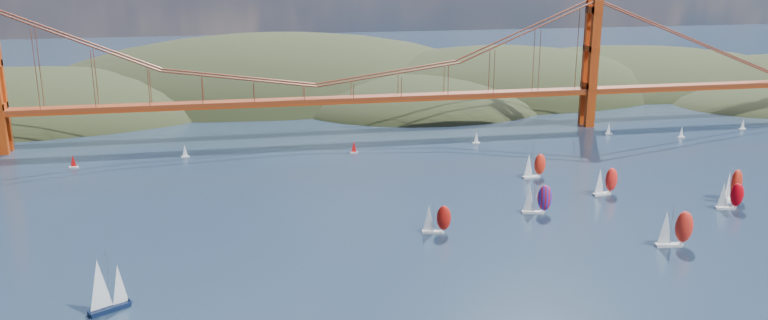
% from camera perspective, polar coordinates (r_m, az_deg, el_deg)
% --- Properties ---
extents(headlands, '(725.00, 225.00, 96.00)m').
position_cam_1_polar(headlands, '(415.62, -0.41, 3.49)').
color(headlands, black).
rests_on(headlands, ground).
extents(bridge, '(552.00, 12.00, 55.00)m').
position_cam_1_polar(bridge, '(305.30, -5.59, 7.56)').
color(bridge, maroon).
rests_on(bridge, ground).
extents(sloop_navy, '(9.29, 7.91, 13.59)m').
position_cam_1_polar(sloop_navy, '(171.05, -20.47, -8.95)').
color(sloop_navy, black).
rests_on(sloop_navy, ground).
extents(racer_0, '(8.05, 4.60, 9.03)m').
position_cam_1_polar(racer_0, '(204.59, 3.98, -4.46)').
color(racer_0, silver).
rests_on(racer_0, ground).
extents(racer_1, '(9.69, 4.57, 10.93)m').
position_cam_1_polar(racer_1, '(208.87, 21.25, -4.83)').
color(racer_1, silver).
rests_on(racer_1, ground).
extents(racer_2, '(8.17, 4.29, 9.17)m').
position_cam_1_polar(racer_2, '(245.66, 24.85, -2.45)').
color(racer_2, white).
rests_on(racer_2, ground).
extents(racer_3, '(8.71, 4.33, 9.79)m').
position_cam_1_polar(racer_3, '(246.08, 16.51, -1.53)').
color(racer_3, silver).
rests_on(racer_3, ground).
extents(racer_4, '(9.73, 7.20, 10.96)m').
position_cam_1_polar(racer_4, '(253.58, 25.00, -1.74)').
color(racer_4, white).
rests_on(racer_4, ground).
extents(racer_5, '(8.23, 3.50, 9.36)m').
position_cam_1_polar(racer_5, '(258.96, 11.36, -0.39)').
color(racer_5, white).
rests_on(racer_5, ground).
extents(racer_rwb, '(8.84, 4.81, 9.92)m').
position_cam_1_polar(racer_rwb, '(223.54, 11.56, -2.88)').
color(racer_rwb, silver).
rests_on(racer_rwb, ground).
extents(distant_boat_2, '(3.00, 2.00, 4.70)m').
position_cam_1_polar(distant_boat_2, '(288.56, -22.60, -0.08)').
color(distant_boat_2, silver).
rests_on(distant_boat_2, ground).
extents(distant_boat_3, '(3.00, 2.00, 4.70)m').
position_cam_1_polar(distant_boat_3, '(289.79, -14.93, 0.67)').
color(distant_boat_3, silver).
rests_on(distant_boat_3, ground).
extents(distant_boat_4, '(3.00, 2.00, 4.70)m').
position_cam_1_polar(distant_boat_4, '(330.04, 16.75, 2.31)').
color(distant_boat_4, silver).
rests_on(distant_boat_4, ground).
extents(distant_boat_5, '(3.00, 2.00, 4.70)m').
position_cam_1_polar(distant_boat_5, '(333.19, 21.73, 1.98)').
color(distant_boat_5, silver).
rests_on(distant_boat_5, ground).
extents(distant_boat_6, '(3.00, 2.00, 4.70)m').
position_cam_1_polar(distant_boat_6, '(360.06, 25.67, 2.49)').
color(distant_boat_6, silver).
rests_on(distant_boat_6, ground).
extents(distant_boat_8, '(3.00, 2.00, 4.70)m').
position_cam_1_polar(distant_boat_8, '(302.59, 7.05, 1.70)').
color(distant_boat_8, silver).
rests_on(distant_boat_8, ground).
extents(distant_boat_9, '(3.00, 2.00, 4.70)m').
position_cam_1_polar(distant_boat_9, '(285.99, -2.31, 0.99)').
color(distant_boat_9, silver).
rests_on(distant_boat_9, ground).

